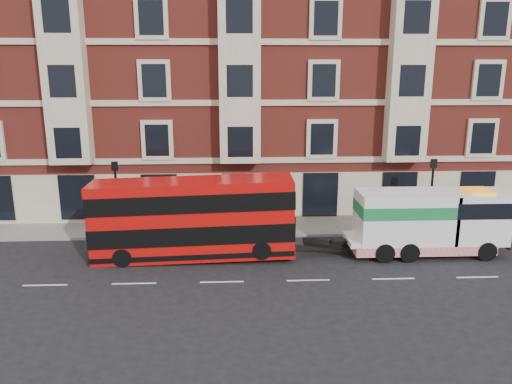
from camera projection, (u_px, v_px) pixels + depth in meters
The scene contains 7 objects.
ground at pixel (222, 282), 22.92m from camera, with size 120.00×120.00×0.00m, color black.
sidewalk at pixel (225, 229), 30.16m from camera, with size 90.00×3.00×0.15m, color slate.
victorian_terrace at pixel (231, 60), 34.98m from camera, with size 45.00×12.00×20.40m.
lamp_post_west at pixel (117, 194), 28.00m from camera, with size 0.35×0.15×4.35m.
lamp_post_east at pixel (431, 190), 28.77m from camera, with size 0.35×0.15×4.35m.
double_decker_bus at pixel (193, 217), 25.29m from camera, with size 10.18×2.34×4.12m.
tow_truck at pixel (426, 221), 25.90m from camera, with size 8.15×2.41×3.40m.
Camera 1 is at (0.64, -21.24, 9.66)m, focal length 35.00 mm.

